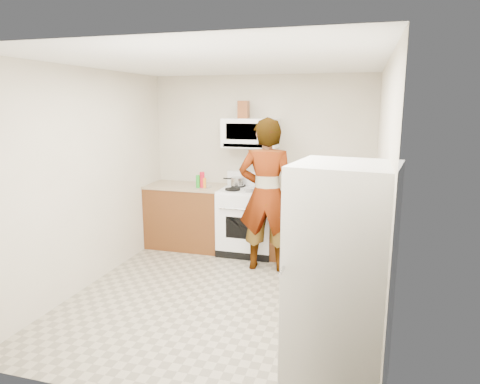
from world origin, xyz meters
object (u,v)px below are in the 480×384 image
(microwave, at_px, (251,133))
(person, at_px, (266,195))
(gas_range, at_px, (248,219))
(fridge, at_px, (341,280))
(saucepan, at_px, (238,181))
(kettle, at_px, (322,183))

(microwave, bearing_deg, person, -60.07)
(microwave, distance_m, person, 1.06)
(gas_range, xyz_separation_m, person, (0.38, -0.54, 0.48))
(person, relative_size, fridge, 1.14)
(fridge, relative_size, saucepan, 8.68)
(gas_range, distance_m, saucepan, 0.56)
(fridge, height_order, saucepan, fridge)
(gas_range, height_order, kettle, gas_range)
(microwave, height_order, saucepan, microwave)
(microwave, height_order, kettle, microwave)
(gas_range, relative_size, person, 0.58)
(saucepan, bearing_deg, gas_range, -30.17)
(person, height_order, kettle, person)
(person, xyz_separation_m, saucepan, (-0.57, 0.65, 0.04))
(gas_range, xyz_separation_m, kettle, (1.00, 0.21, 0.55))
(kettle, height_order, saucepan, kettle)
(gas_range, distance_m, microwave, 1.22)
(fridge, xyz_separation_m, kettle, (-0.41, 2.90, 0.18))
(kettle, xyz_separation_m, saucepan, (-1.19, -0.11, -0.02))
(gas_range, relative_size, microwave, 1.49)
(fridge, xyz_separation_m, saucepan, (-1.60, 2.80, 0.16))
(microwave, xyz_separation_m, kettle, (1.00, 0.08, -0.67))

